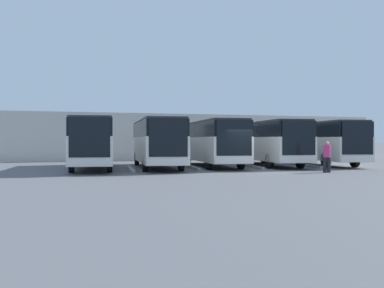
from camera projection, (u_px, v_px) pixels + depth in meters
name	position (u px, v px, depth m)	size (l,w,h in m)	color
ground_plane	(250.00, 172.00, 28.38)	(600.00, 600.00, 0.00)	#5B5B60
bus_0	(317.00, 141.00, 36.70)	(4.12, 12.26, 3.20)	silver
curb_divider_0	(305.00, 165.00, 34.34)	(0.24, 5.35, 0.15)	#9E9E99
bus_1	(266.00, 141.00, 35.45)	(4.12, 12.26, 3.20)	silver
curb_divider_1	(251.00, 166.00, 33.10)	(0.24, 5.35, 0.15)	#9E9E99
bus_2	(212.00, 141.00, 34.31)	(4.12, 12.26, 3.20)	silver
curb_divider_2	(192.00, 167.00, 31.96)	(0.24, 5.35, 0.15)	#9E9E99
bus_3	(157.00, 141.00, 32.32)	(4.12, 12.26, 3.20)	silver
curb_divider_3	(131.00, 169.00, 29.97)	(0.24, 5.35, 0.15)	#9E9E99
bus_4	(92.00, 141.00, 31.27)	(4.12, 12.26, 3.20)	silver
pedestrian	(327.00, 156.00, 27.67)	(0.55, 0.55, 1.81)	black
station_building	(155.00, 137.00, 49.85)	(44.59, 12.73, 4.39)	beige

